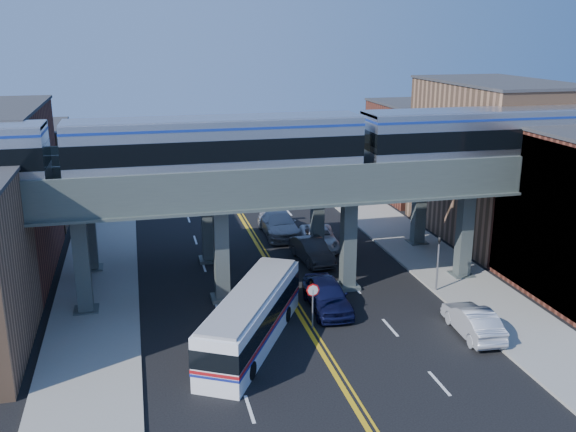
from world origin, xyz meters
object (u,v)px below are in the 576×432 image
object	(u,v)px
stop_sign	(313,298)
car_parked_curb	(473,321)
car_lane_b	(312,251)
car_lane_d	(279,223)
car_lane_a	(327,295)
transit_bus	(252,319)
traffic_signal	(438,258)
car_lane_c	(319,238)
transit_train	(216,147)

from	to	relation	value
stop_sign	car_parked_curb	distance (m)	8.71
car_lane_b	car_lane_d	bearing A→B (deg)	91.50
car_lane_a	car_lane_d	xyz separation A→B (m)	(0.38, 14.69, 0.02)
transit_bus	car_lane_b	distance (m)	12.94
transit_bus	car_parked_curb	xyz separation A→B (m)	(11.79, -1.76, -0.63)
transit_bus	traffic_signal	bearing A→B (deg)	-43.64
traffic_signal	car_lane_c	bearing A→B (deg)	115.20
traffic_signal	car_parked_curb	world-z (taller)	traffic_signal
transit_train	transit_bus	bearing A→B (deg)	-82.30
transit_bus	car_lane_c	size ratio (longest dim) A/B	1.94
stop_sign	car_lane_d	size ratio (longest dim) A/B	0.41
transit_train	car_parked_curb	distance (m)	17.16
transit_train	traffic_signal	size ratio (longest dim) A/B	12.62
transit_train	traffic_signal	xyz separation A→B (m)	(13.31, -2.00, -7.15)
transit_bus	car_lane_c	bearing A→B (deg)	-0.21
car_lane_a	car_lane_d	bearing A→B (deg)	90.24
traffic_signal	stop_sign	bearing A→B (deg)	-161.37
car_lane_c	car_lane_d	distance (m)	4.41
transit_train	car_lane_c	bearing A→B (deg)	43.42
car_lane_c	stop_sign	bearing A→B (deg)	-99.69
transit_bus	car_lane_a	xyz separation A→B (m)	(5.09, 3.20, -0.51)
car_lane_a	car_lane_d	distance (m)	14.70
traffic_signal	car_lane_b	size ratio (longest dim) A/B	0.82
transit_bus	car_lane_d	bearing A→B (deg)	11.52
car_lane_c	car_lane_a	bearing A→B (deg)	-95.76
transit_bus	car_lane_b	bearing A→B (deg)	-1.14
car_lane_b	car_lane_c	xyz separation A→B (m)	(1.34, 2.88, -0.06)
stop_sign	car_lane_c	size ratio (longest dim) A/B	0.48
stop_sign	transit_bus	xyz separation A→B (m)	(-3.59, -1.02, -0.34)
traffic_signal	car_parked_curb	distance (m)	6.01
car_lane_d	transit_bus	bearing A→B (deg)	-106.91
traffic_signal	car_lane_c	distance (m)	11.27
stop_sign	car_lane_a	bearing A→B (deg)	55.49
transit_bus	transit_train	bearing A→B (deg)	36.24
car_lane_b	car_lane_d	xyz separation A→B (m)	(-0.93, 6.66, 0.11)
stop_sign	traffic_signal	bearing A→B (deg)	18.63
car_parked_curb	stop_sign	bearing A→B (deg)	-15.04
traffic_signal	car_parked_curb	xyz separation A→B (m)	(-0.70, -5.78, -1.51)
traffic_signal	transit_bus	bearing A→B (deg)	-162.17
stop_sign	transit_bus	size ratio (longest dim) A/B	0.25
car_lane_d	traffic_signal	bearing A→B (deg)	-63.06
transit_train	car_parked_curb	bearing A→B (deg)	-31.67
traffic_signal	transit_bus	world-z (taller)	traffic_signal
car_lane_a	car_lane_d	size ratio (longest dim) A/B	0.84
car_lane_c	car_parked_curb	world-z (taller)	car_parked_curb
transit_bus	car_lane_b	world-z (taller)	transit_bus
stop_sign	car_lane_a	xyz separation A→B (m)	(1.50, 2.18, -0.84)
transit_train	car_lane_a	bearing A→B (deg)	-25.50
stop_sign	car_lane_a	world-z (taller)	stop_sign
car_lane_a	car_lane_b	xyz separation A→B (m)	(1.31, 8.03, -0.09)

